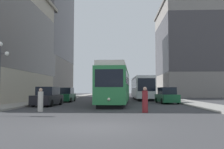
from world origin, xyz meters
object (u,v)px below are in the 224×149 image
Objects in this scene: streetcar at (115,84)px; pedestrian_crossing_near at (145,101)px; parked_car_left_mid at (66,95)px; parked_car_left_near at (48,97)px; pedestrian_crossing_far at (41,101)px; parked_car_right_far at (167,96)px; transit_bus at (142,87)px.

streetcar is 9.49m from pedestrian_crossing_near.
parked_car_left_near is at bearing -92.08° from parked_car_left_mid.
streetcar reaches higher than pedestrian_crossing_near.
parked_car_left_near is 3.00× the size of pedestrian_crossing_far.
parked_car_right_far is (5.76, 2.26, -1.26)m from streetcar.
streetcar is 6.31m from parked_car_right_far.
parked_car_right_far is 15.35m from pedestrian_crossing_far.
transit_bus is at bearing 56.08° from parked_car_left_near.
transit_bus is 22.96m from pedestrian_crossing_far.
streetcar is 2.74× the size of parked_car_left_mid.
pedestrian_crossing_far is (-10.83, -10.88, -0.08)m from parked_car_right_far.
parked_car_left_near and parked_car_left_mid have the same top height.
transit_bus is 10.50m from parked_car_right_far.
pedestrian_crossing_far is (-7.30, 0.51, -0.04)m from pedestrian_crossing_near.
pedestrian_crossing_far is at bearing -76.27° from parked_car_left_near.
parked_car_right_far reaches higher than pedestrian_crossing_near.
parked_car_left_mid is at bearing -146.29° from transit_bus.
pedestrian_crossing_near is (2.23, -9.13, -1.30)m from streetcar.
streetcar is 2.80× the size of parked_car_left_near.
streetcar is at bearing 20.00° from parked_car_left_near.
pedestrian_crossing_far is at bearing -178.40° from pedestrian_crossing_near.
transit_bus is (3.80, 12.52, -0.15)m from streetcar.
pedestrian_crossing_near is at bearing -61.06° from parked_car_left_mid.
parked_car_left_near reaches higher than pedestrian_crossing_far.
parked_car_left_mid is (-0.00, 7.65, 0.00)m from parked_car_left_near.
parked_car_left_mid and parked_car_right_far have the same top height.
pedestrian_crossing_near is 7.32m from pedestrian_crossing_far.
streetcar is at bearing -41.79° from parked_car_left_mid.
parked_car_left_near is 7.65m from parked_car_left_mid.
parked_car_left_near is 6.55m from pedestrian_crossing_far.
pedestrian_crossing_far is at bearing 41.74° from parked_car_right_far.
pedestrian_crossing_far is (-8.88, -21.14, -1.18)m from transit_bus.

